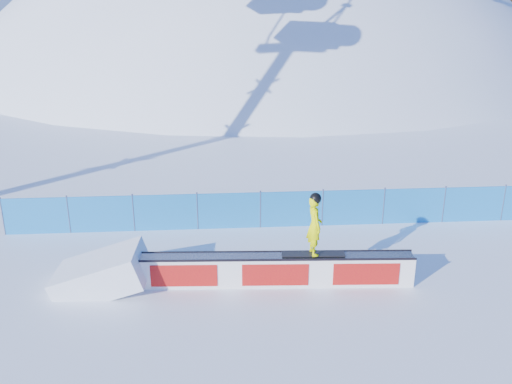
{
  "coord_description": "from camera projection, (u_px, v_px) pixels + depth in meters",
  "views": [
    {
      "loc": [
        -4.34,
        -12.27,
        7.44
      ],
      "look_at": [
        -3.24,
        3.17,
        1.71
      ],
      "focal_mm": 40.0,
      "sensor_mm": 36.0,
      "label": 1
    }
  ],
  "objects": [
    {
      "name": "rail_box",
      "position": [
        275.0,
        270.0,
        14.75
      ],
      "size": [
        7.19,
        0.88,
        0.86
      ],
      "rotation": [
        0.0,
        0.0,
        -0.05
      ],
      "color": "white",
      "rests_on": "ground"
    },
    {
      "name": "snow_hill",
      "position": [
        260.0,
        239.0,
        59.89
      ],
      "size": [
        64.0,
        64.0,
        64.0
      ],
      "color": "white",
      "rests_on": "ground"
    },
    {
      "name": "safety_fence",
      "position": [
        353.0,
        207.0,
        18.36
      ],
      "size": [
        22.05,
        0.05,
        1.3
      ],
      "color": "#187ACA",
      "rests_on": "ground"
    },
    {
      "name": "ground",
      "position": [
        393.0,
        296.0,
        14.36
      ],
      "size": [
        160.0,
        160.0,
        0.0
      ],
      "primitive_type": "plane",
      "color": "white",
      "rests_on": "ground"
    },
    {
      "name": "snowboarder",
      "position": [
        314.0,
        225.0,
        14.33
      ],
      "size": [
        1.63,
        0.62,
        1.69
      ],
      "rotation": [
        0.0,
        0.0,
        1.71
      ],
      "color": "black",
      "rests_on": "rail_box"
    },
    {
      "name": "snow_ramp",
      "position": [
        103.0,
        286.0,
        14.82
      ],
      "size": [
        2.5,
        1.64,
        1.51
      ],
      "primitive_type": null,
      "rotation": [
        0.0,
        -0.31,
        -0.05
      ],
      "color": "white",
      "rests_on": "ground"
    }
  ]
}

